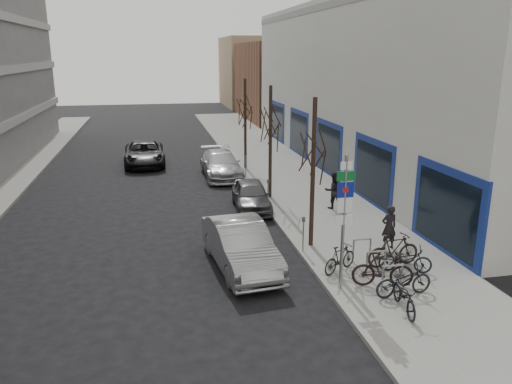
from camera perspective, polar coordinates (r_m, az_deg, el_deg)
name	(u,v)px	position (r m, az deg, el deg)	size (l,w,h in m)	color
ground	(262,300)	(14.84, 0.68, -12.23)	(120.00, 120.00, 0.00)	black
sidewalk_east	(307,196)	(24.93, 5.85, -0.45)	(5.00, 70.00, 0.15)	slate
commercial_building	(470,85)	(35.04, 23.23, 11.20)	(20.00, 32.00, 10.00)	#B7B7B2
brick_building_far	(300,81)	(55.22, 5.06, 12.49)	(12.00, 14.00, 8.00)	brown
tan_building_far	(272,72)	(69.80, 1.85, 13.58)	(13.00, 12.00, 9.00)	#937A5B
highway_sign_pole	(344,215)	(14.54, 10.01, -2.56)	(0.55, 0.10, 4.20)	gray
bike_rack	(376,260)	(16.23, 13.56, -7.59)	(0.66, 2.26, 0.83)	gray
tree_near	(314,138)	(17.43, 6.65, 6.16)	(1.80, 1.80, 5.50)	black
tree_mid	(271,116)	(23.63, 1.67, 8.71)	(1.80, 1.80, 5.50)	black
tree_far	(245,103)	(29.95, -1.25, 10.17)	(1.80, 1.80, 5.50)	black
meter_front	(303,231)	(17.64, 5.44, -4.41)	(0.10, 0.08, 1.27)	gray
meter_mid	(268,190)	(22.71, 1.38, 0.23)	(0.10, 0.08, 1.27)	gray
meter_back	(246,165)	(27.93, -1.18, 3.15)	(0.10, 0.08, 1.27)	gray
bike_near_left	(405,294)	(14.32, 16.66, -11.05)	(0.51, 1.69, 1.03)	black
bike_near_right	(383,269)	(15.51, 14.29, -8.54)	(0.55, 1.85, 1.13)	black
bike_mid_curb	(405,257)	(16.71, 16.71, -7.14)	(0.50, 1.67, 1.02)	black
bike_mid_inner	(340,258)	(16.29, 9.57, -7.45)	(0.45, 1.53, 0.93)	black
bike_far_curb	(404,278)	(15.14, 16.55, -9.41)	(0.54, 1.79, 1.10)	black
bike_far_inner	(393,250)	(17.02, 15.43, -6.39)	(0.56, 1.89, 1.15)	black
parked_car_front	(241,246)	(16.60, -1.76, -6.14)	(1.66, 4.77, 1.57)	#96969A
parked_car_mid	(251,195)	(22.78, -0.56, -0.36)	(1.59, 3.94, 1.34)	#4D4D52
parked_car_back	(221,164)	(28.88, -4.01, 3.17)	(2.06, 5.08, 1.47)	#AEAFB4
lane_car	(144,153)	(32.75, -12.63, 4.32)	(2.46, 5.34, 1.48)	black
pedestrian_near	(389,227)	(18.41, 14.95, -3.90)	(0.59, 0.38, 1.61)	black
pedestrian_far	(333,190)	(22.66, 8.83, 0.20)	(0.62, 0.42, 1.68)	black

